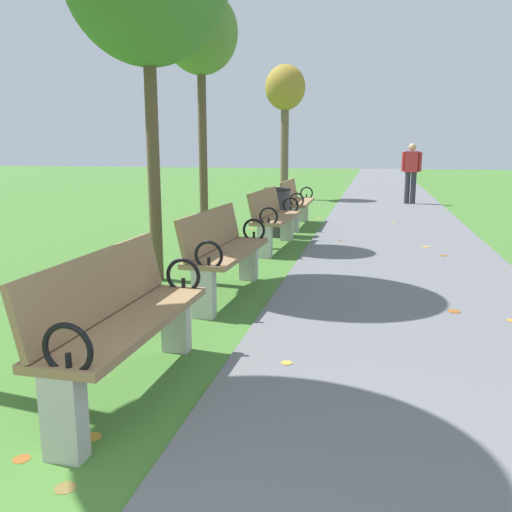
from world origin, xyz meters
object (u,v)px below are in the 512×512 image
Objects in this scene: park_bench_2 at (122,319)px; tree_4 at (201,36)px; tree_5 at (285,93)px; pedestrian_walking at (411,170)px; trash_bin at (277,212)px; park_bench_4 at (273,217)px; park_bench_5 at (296,202)px; park_bench_3 at (224,251)px.

tree_4 is (-1.14, 5.16, 2.67)m from park_bench_2.
pedestrian_walking is (3.61, -0.76, -2.17)m from tree_5.
trash_bin is (-2.59, -6.04, -0.50)m from pedestrian_walking.
tree_4 reaches higher than pedestrian_walking.
trash_bin is at bearing 97.27° from park_bench_4.
park_bench_2 is at bearing -90.00° from park_bench_4.
tree_5 is at bearing 98.33° from park_bench_4.
park_bench_5 is at bearing 63.88° from tree_4.
park_bench_3 is 1.00× the size of park_bench_4.
trash_bin is at bearing -96.65° from park_bench_5.
park_bench_5 is 0.99× the size of pedestrian_walking.
park_bench_3 is at bearing -87.85° from trash_bin.
tree_4 is (-1.14, 2.86, 2.67)m from park_bench_3.
park_bench_5 is (-0.00, 7.48, 0.00)m from park_bench_2.
trash_bin is (0.99, 1.06, -2.73)m from tree_4.
park_bench_4 is at bearing -82.73° from trash_bin.
park_bench_3 is (0.00, 2.30, 0.00)m from park_bench_2.
tree_5 is 4.62× the size of trash_bin.
pedestrian_walking is 6.59m from trash_bin.
park_bench_3 and park_bench_4 have the same top height.
park_bench_5 is 1.27m from trash_bin.
park_bench_4 and park_bench_5 have the same top height.
tree_4 reaches higher than park_bench_4.
park_bench_5 reaches higher than trash_bin.
trash_bin is at bearing 92.15° from park_bench_3.
trash_bin is (-0.15, 1.15, -0.06)m from park_bench_4.
park_bench_5 is at bearing -78.11° from tree_5.
park_bench_4 is 8.45m from tree_5.
park_bench_4 is 2.90m from tree_4.
park_bench_3 is 0.42× the size of tree_5.
tree_4 is 3.09m from trash_bin.
tree_5 is (-0.03, 7.86, -0.06)m from tree_4.
tree_4 is 7.86m from tree_5.
pedestrian_walking is (2.44, 4.77, 0.44)m from park_bench_5.
park_bench_2 is at bearing -90.00° from park_bench_5.
tree_5 reaches higher than trash_bin.
pedestrian_walking reaches higher than park_bench_3.
park_bench_2 is at bearing -77.54° from tree_4.
park_bench_4 is 0.42× the size of tree_4.
tree_4 is at bearing 102.46° from park_bench_2.
park_bench_2 is 7.48m from park_bench_5.
pedestrian_walking reaches higher than trash_bin.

